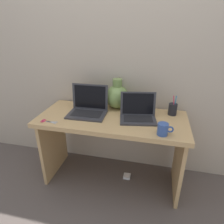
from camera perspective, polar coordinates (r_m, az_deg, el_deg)
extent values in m
plane|color=#564C47|center=(2.15, 0.00, -18.57)|extent=(6.00, 6.00, 0.00)
cube|color=#BCAD99|center=(1.90, 2.28, 16.39)|extent=(4.40, 0.04, 2.40)
cube|color=tan|center=(1.75, 0.00, -2.08)|extent=(1.32, 0.57, 0.04)
cube|color=tan|center=(2.14, -16.55, -8.75)|extent=(0.03, 0.48, 0.66)
cube|color=tan|center=(1.92, 18.76, -13.26)|extent=(0.03, 0.48, 0.66)
cube|color=#333338|center=(1.80, -7.29, -0.66)|extent=(0.35, 0.25, 0.01)
cube|color=black|center=(1.79, -7.30, -0.40)|extent=(0.27, 0.15, 0.00)
cube|color=#333338|center=(1.85, -6.41, 4.39)|extent=(0.34, 0.04, 0.24)
cube|color=black|center=(1.85, -6.41, 4.39)|extent=(0.30, 0.04, 0.21)
cube|color=#333338|center=(1.70, 7.55, -2.16)|extent=(0.34, 0.26, 0.01)
cube|color=black|center=(1.70, 7.57, -1.89)|extent=(0.26, 0.17, 0.00)
cube|color=#333338|center=(1.74, 7.56, 2.41)|extent=(0.31, 0.10, 0.21)
cube|color=black|center=(1.74, 7.56, 2.41)|extent=(0.27, 0.09, 0.18)
ellipsoid|color=#75934C|center=(1.90, 1.52, 4.46)|extent=(0.23, 0.23, 0.23)
cylinder|color=#75934C|center=(1.86, 1.57, 8.51)|extent=(0.09, 0.09, 0.07)
cylinder|color=#335199|center=(1.51, 14.52, -4.86)|extent=(0.08, 0.08, 0.09)
torus|color=#335199|center=(1.51, 16.53, -4.88)|extent=(0.05, 0.01, 0.05)
cylinder|color=black|center=(1.86, 17.21, 0.78)|extent=(0.08, 0.08, 0.11)
cylinder|color=#338CBF|center=(1.84, 17.87, 2.36)|extent=(0.01, 0.02, 0.15)
cylinder|color=#D83359|center=(1.82, 17.53, 2.23)|extent=(0.03, 0.01, 0.16)
cube|color=#B7B7BC|center=(1.74, -17.12, -2.76)|extent=(0.10, 0.03, 0.00)
cube|color=#B7B7BC|center=(1.73, -17.27, -2.88)|extent=(0.10, 0.03, 0.00)
torus|color=#D83359|center=(1.77, -19.54, -2.55)|extent=(0.03, 0.04, 0.01)
torus|color=#D83359|center=(1.78, -19.21, -2.29)|extent=(0.03, 0.03, 0.01)
cube|color=white|center=(2.15, 4.35, -18.11)|extent=(0.07, 0.07, 0.03)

